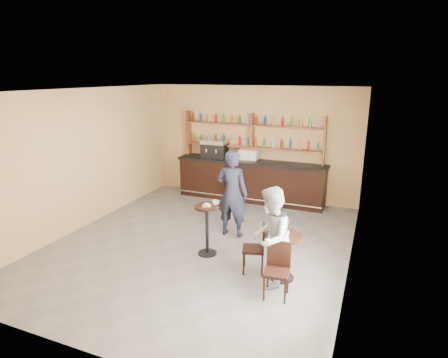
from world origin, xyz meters
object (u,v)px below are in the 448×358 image
at_px(bar_counter, 250,181).
at_px(chair_west, 253,248).
at_px(chair_south, 277,272).
at_px(man_main, 232,194).
at_px(pedestal_table, 207,230).
at_px(pastry_case, 249,155).
at_px(espresso_machine, 214,149).
at_px(patron_second, 270,237).
at_px(cafe_table, 282,257).

distance_m(bar_counter, chair_west, 4.05).
bearing_deg(chair_west, bar_counter, -176.76).
bearing_deg(chair_south, man_main, 122.05).
xyz_separation_m(pedestal_table, man_main, (0.12, 1.06, 0.46)).
bearing_deg(pastry_case, espresso_machine, -171.67).
bearing_deg(chair_south, patron_second, 116.86).
bearing_deg(cafe_table, espresso_machine, 127.66).
bearing_deg(patron_second, pedestal_table, -115.09).
bearing_deg(bar_counter, patron_second, -67.49).
bearing_deg(pedestal_table, bar_counter, 94.30).
xyz_separation_m(pedestal_table, cafe_table, (1.62, -0.35, -0.10)).
xyz_separation_m(bar_counter, man_main, (0.39, -2.47, 0.40)).
bearing_deg(man_main, pastry_case, -81.86).
xyz_separation_m(cafe_table, patron_second, (-0.16, -0.26, 0.46)).
bearing_deg(man_main, chair_west, 122.93).
distance_m(man_main, chair_west, 1.74).
height_order(chair_west, chair_south, chair_south).
relative_size(bar_counter, chair_west, 4.72).
xyz_separation_m(espresso_machine, chair_south, (3.04, -4.48, -0.96)).
distance_m(pastry_case, pedestal_table, 3.63).
bearing_deg(patron_second, chair_south, 30.31).
xyz_separation_m(pastry_case, pedestal_table, (0.32, -3.52, -0.80)).
relative_size(chair_west, chair_south, 1.00).
height_order(espresso_machine, man_main, man_main).
bearing_deg(cafe_table, chair_south, -85.24).
height_order(man_main, chair_west, man_main).
relative_size(chair_south, patron_second, 0.52).
height_order(chair_south, patron_second, patron_second).
distance_m(pastry_case, cafe_table, 4.42).
bearing_deg(man_main, cafe_table, 134.82).
distance_m(cafe_table, chair_south, 0.60).
relative_size(man_main, chair_west, 2.16).
relative_size(pedestal_table, chair_west, 1.13).
bearing_deg(chair_west, pedestal_table, -121.86).
xyz_separation_m(bar_counter, patron_second, (1.72, -4.14, 0.29)).
distance_m(man_main, patron_second, 2.14).
height_order(pastry_case, man_main, man_main).
height_order(chair_west, patron_second, patron_second).
distance_m(bar_counter, patron_second, 4.49).
height_order(man_main, patron_second, man_main).
bearing_deg(patron_second, cafe_table, 146.10).
bearing_deg(chair_south, pedestal_table, 144.68).
bearing_deg(bar_counter, man_main, -81.13).
distance_m(bar_counter, cafe_table, 4.31).
distance_m(chair_west, chair_south, 0.88).
relative_size(espresso_machine, chair_south, 0.79).
bearing_deg(pastry_case, patron_second, -58.56).
bearing_deg(chair_south, espresso_machine, 118.70).
distance_m(pedestal_table, chair_south, 1.92).
xyz_separation_m(pastry_case, chair_west, (1.38, -3.83, -0.86)).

